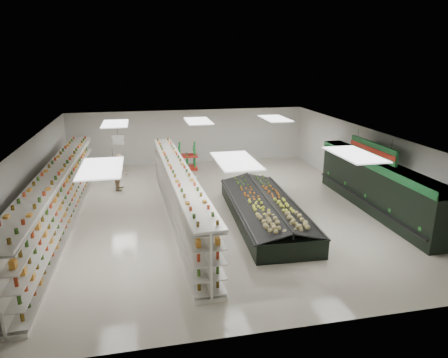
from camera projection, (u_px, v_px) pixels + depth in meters
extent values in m
plane|color=beige|center=(213.00, 209.00, 16.96)|extent=(16.00, 16.00, 0.00)
cube|color=white|center=(213.00, 135.00, 16.01)|extent=(14.00, 16.00, 0.02)
cube|color=silver|center=(189.00, 137.00, 23.96)|extent=(14.00, 0.02, 3.20)
cube|color=silver|center=(277.00, 271.00, 9.01)|extent=(14.00, 0.02, 3.20)
cube|color=silver|center=(31.00, 184.00, 15.11)|extent=(0.02, 16.00, 3.20)
cube|color=silver|center=(367.00, 164.00, 17.86)|extent=(0.02, 16.00, 3.20)
cube|color=black|center=(375.00, 186.00, 16.52)|extent=(0.80, 8.00, 2.20)
cube|color=#1B6730|center=(377.00, 164.00, 16.23)|extent=(0.85, 8.00, 0.30)
cube|color=black|center=(368.00, 199.00, 16.63)|extent=(0.55, 7.80, 0.15)
cube|color=beige|center=(372.00, 180.00, 16.41)|extent=(0.45, 7.70, 0.03)
cube|color=beige|center=(373.00, 173.00, 16.32)|extent=(0.45, 7.70, 0.03)
cube|color=white|center=(113.00, 164.00, 13.53)|extent=(0.50, 0.06, 0.40)
cube|color=red|center=(113.00, 164.00, 13.53)|extent=(0.52, 0.02, 0.12)
cylinder|color=black|center=(113.00, 155.00, 13.44)|extent=(0.01, 0.01, 0.50)
cube|color=white|center=(118.00, 140.00, 17.27)|extent=(0.50, 0.06, 0.40)
cube|color=red|center=(118.00, 140.00, 17.27)|extent=(0.52, 0.02, 0.12)
cylinder|color=black|center=(118.00, 133.00, 17.18)|extent=(0.01, 0.01, 0.50)
cube|color=#1B6730|center=(373.00, 150.00, 16.00)|extent=(0.10, 3.20, 0.60)
cube|color=red|center=(371.00, 150.00, 15.99)|extent=(0.03, 3.20, 0.18)
cylinder|color=black|center=(392.00, 146.00, 14.76)|extent=(0.01, 0.01, 0.50)
cylinder|color=black|center=(358.00, 134.00, 17.00)|extent=(0.01, 0.01, 0.50)
cube|color=white|center=(61.00, 226.00, 15.15)|extent=(1.23, 12.89, 0.13)
cube|color=white|center=(58.00, 201.00, 14.85)|extent=(0.32, 12.87, 2.15)
cube|color=white|center=(54.00, 172.00, 14.52)|extent=(1.23, 12.89, 0.09)
cube|color=beige|center=(54.00, 223.00, 15.07)|extent=(0.73, 12.77, 0.03)
cube|color=beige|center=(52.00, 212.00, 14.93)|extent=(0.73, 12.77, 0.03)
cube|color=beige|center=(51.00, 200.00, 14.79)|extent=(0.73, 12.77, 0.03)
cube|color=beige|center=(49.00, 188.00, 14.65)|extent=(0.73, 12.77, 0.03)
cube|color=beige|center=(47.00, 176.00, 14.51)|extent=(0.73, 12.77, 0.03)
cube|color=beige|center=(68.00, 223.00, 15.15)|extent=(0.73, 12.77, 0.03)
cube|color=beige|center=(66.00, 211.00, 15.01)|extent=(0.73, 12.77, 0.03)
cube|color=beige|center=(65.00, 199.00, 14.88)|extent=(0.73, 12.77, 0.03)
cube|color=beige|center=(63.00, 187.00, 14.74)|extent=(0.73, 12.77, 0.03)
cube|color=beige|center=(62.00, 175.00, 14.60)|extent=(0.73, 12.77, 0.03)
cube|color=white|center=(180.00, 217.00, 16.04)|extent=(1.39, 11.96, 0.12)
cube|color=white|center=(179.00, 195.00, 15.76)|extent=(0.56, 11.92, 1.99)
cube|color=white|center=(178.00, 170.00, 15.46)|extent=(1.39, 11.96, 0.08)
cube|color=beige|center=(174.00, 215.00, 15.95)|extent=(0.93, 11.84, 0.03)
cube|color=beige|center=(173.00, 204.00, 15.82)|extent=(0.93, 11.84, 0.03)
cube|color=beige|center=(173.00, 194.00, 15.69)|extent=(0.93, 11.84, 0.03)
cube|color=beige|center=(173.00, 184.00, 15.56)|extent=(0.93, 11.84, 0.03)
cube|color=beige|center=(172.00, 173.00, 15.43)|extent=(0.93, 11.84, 0.03)
cube|color=beige|center=(185.00, 213.00, 16.06)|extent=(0.93, 11.84, 0.03)
cube|color=beige|center=(185.00, 203.00, 15.93)|extent=(0.93, 11.84, 0.03)
cube|color=beige|center=(184.00, 193.00, 15.80)|extent=(0.93, 11.84, 0.03)
cube|color=beige|center=(184.00, 183.00, 15.67)|extent=(0.93, 11.84, 0.03)
cube|color=beige|center=(184.00, 172.00, 15.54)|extent=(0.93, 11.84, 0.03)
cube|color=black|center=(265.00, 212.00, 15.74)|extent=(2.68, 7.00, 0.69)
cube|color=#262626|center=(237.00, 205.00, 15.45)|extent=(0.37, 6.89, 0.06)
cube|color=#262626|center=(293.00, 202.00, 15.80)|extent=(0.37, 6.89, 0.06)
cube|color=black|center=(250.00, 202.00, 15.50)|extent=(1.58, 6.85, 0.35)
cube|color=black|center=(280.00, 200.00, 15.69)|extent=(1.58, 6.85, 0.35)
cube|color=#262626|center=(265.00, 199.00, 15.57)|extent=(0.36, 6.79, 0.25)
cube|color=red|center=(187.00, 168.00, 22.93)|extent=(1.17, 0.81, 0.19)
cube|color=red|center=(187.00, 156.00, 22.72)|extent=(1.22, 0.86, 0.09)
imported|color=silver|center=(193.00, 199.00, 15.46)|extent=(0.83, 0.74, 1.90)
imported|color=#9D7D60|center=(120.00, 172.00, 19.30)|extent=(0.60, 0.90, 1.77)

